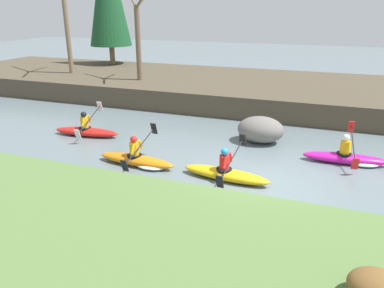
{
  "coord_description": "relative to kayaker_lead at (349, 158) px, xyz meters",
  "views": [
    {
      "loc": [
        1.54,
        -9.72,
        4.9
      ],
      "look_at": [
        -2.55,
        1.38,
        0.55
      ],
      "focal_mm": 35.0,
      "sensor_mm": 36.0,
      "label": 1
    }
  ],
  "objects": [
    {
      "name": "bare_tree_mid_upstream",
      "position": [
        -10.86,
        6.09,
        3.33
      ],
      "size": [
        2.92,
        2.88,
        5.24
      ],
      "color": "brown",
      "rests_on": "riverbank_far"
    },
    {
      "name": "kayaker_far_back",
      "position": [
        -9.83,
        -0.61,
        0.02
      ],
      "size": [
        2.79,
        2.07,
        1.2
      ],
      "rotation": [
        0.0,
        0.0,
        0.11
      ],
      "color": "red",
      "rests_on": "ground"
    },
    {
      "name": "kayaker_middle",
      "position": [
        -3.48,
        -2.61,
        0.02
      ],
      "size": [
        2.79,
        2.07,
        1.2
      ],
      "rotation": [
        0.0,
        0.0,
        -0.09
      ],
      "color": "yellow",
      "rests_on": "ground"
    },
    {
      "name": "kayaker_trailing",
      "position": [
        -6.44,
        -2.56,
        0.0
      ],
      "size": [
        2.78,
        2.07,
        1.2
      ],
      "rotation": [
        0.0,
        0.0,
        -0.05
      ],
      "color": "orange",
      "rests_on": "ground"
    },
    {
      "name": "ground_plane",
      "position": [
        -2.45,
        -2.83,
        -0.2
      ],
      "size": [
        90.0,
        90.0,
        0.0
      ],
      "primitive_type": "plane",
      "color": "slate"
    },
    {
      "name": "kayaker_lead",
      "position": [
        0.0,
        0.0,
        0.0
      ],
      "size": [
        2.79,
        2.07,
        1.2
      ],
      "rotation": [
        0.0,
        0.0,
        0.08
      ],
      "color": "#C61999",
      "rests_on": "ground"
    },
    {
      "name": "riverbank_far",
      "position": [
        -2.45,
        7.99,
        0.33
      ],
      "size": [
        44.0,
        8.72,
        1.06
      ],
      "color": "#4C4233",
      "rests_on": "ground"
    },
    {
      "name": "bare_tree_upstream",
      "position": [
        -15.88,
        6.72,
        4.2
      ],
      "size": [
        3.89,
        3.85,
        7.09
      ],
      "color": "#7A664C",
      "rests_on": "riverbank_far"
    },
    {
      "name": "shrub_clump_second",
      "position": [
        0.1,
        -7.57,
        0.92
      ],
      "size": [
        0.86,
        0.71,
        0.46
      ],
      "color": "brown",
      "rests_on": "riverbank_near"
    },
    {
      "name": "boulder_midstream",
      "position": [
        -3.15,
        1.09,
        0.3
      ],
      "size": [
        1.76,
        1.38,
        1.0
      ],
      "color": "slate",
      "rests_on": "ground"
    }
  ]
}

